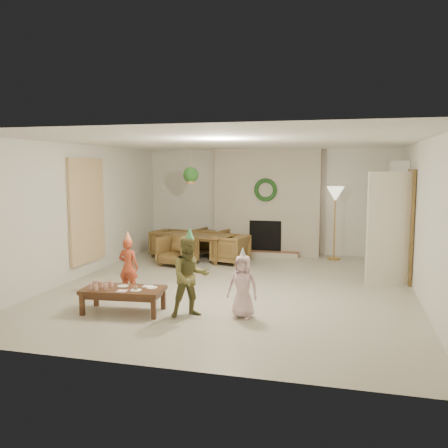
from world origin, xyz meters
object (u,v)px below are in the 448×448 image
(dining_chair_left, at_px, (169,243))
(child_plaid, at_px, (190,277))
(dining_chair_far, at_px, (211,241))
(coffee_table_top, at_px, (123,290))
(dining_chair_right, at_px, (230,249))
(dining_chair_near, at_px, (177,251))
(child_pink, at_px, (243,286))
(child_red, at_px, (128,267))
(dining_table, at_px, (195,247))

(dining_chair_left, relative_size, child_plaid, 0.61)
(dining_chair_far, distance_m, child_plaid, 4.75)
(dining_chair_far, distance_m, dining_chair_left, 1.01)
(dining_chair_left, height_order, coffee_table_top, dining_chair_left)
(dining_chair_left, height_order, dining_chair_right, same)
(dining_chair_near, bearing_deg, dining_chair_far, 90.00)
(dining_chair_right, distance_m, child_pink, 3.74)
(child_pink, bearing_deg, dining_chair_left, 127.50)
(dining_chair_near, relative_size, child_red, 0.74)
(dining_table, height_order, dining_chair_near, dining_chair_near)
(dining_chair_far, relative_size, child_red, 0.74)
(dining_chair_far, distance_m, dining_chair_right, 1.14)
(dining_chair_near, relative_size, coffee_table_top, 0.60)
(dining_chair_left, height_order, child_pink, child_pink)
(dining_chair_right, bearing_deg, coffee_table_top, 4.60)
(child_plaid, height_order, child_pink, child_plaid)
(child_red, bearing_deg, dining_chair_right, -107.07)
(dining_table, height_order, child_pink, child_pink)
(dining_chair_left, xyz_separation_m, child_red, (0.57, -3.30, 0.15))
(dining_table, relative_size, dining_chair_left, 2.34)
(dining_chair_left, distance_m, child_pink, 4.77)
(dining_chair_far, xyz_separation_m, child_pink, (1.76, -4.50, 0.12))
(dining_chair_left, bearing_deg, child_plaid, -140.96)
(coffee_table_top, bearing_deg, dining_chair_left, 97.00)
(child_plaid, bearing_deg, child_pink, -21.88)
(dining_chair_left, relative_size, dining_chair_right, 1.00)
(dining_chair_far, height_order, coffee_table_top, dining_chair_far)
(dining_chair_far, xyz_separation_m, coffee_table_top, (0.05, -4.70, 0.01))
(dining_table, height_order, dining_chair_right, dining_chair_right)
(child_red, distance_m, child_pink, 2.17)
(dining_table, relative_size, dining_chair_near, 2.34)
(dining_chair_near, height_order, child_pink, child_pink)
(dining_table, bearing_deg, child_plaid, -58.70)
(child_red, xyz_separation_m, child_pink, (2.05, -0.68, -0.03))
(child_plaid, bearing_deg, dining_table, 74.63)
(child_red, bearing_deg, coffee_table_top, 113.07)
(dining_chair_far, bearing_deg, child_red, 99.76)
(dining_table, xyz_separation_m, dining_chair_left, (-0.69, 0.18, 0.03))
(dining_chair_far, bearing_deg, dining_chair_right, 141.34)
(dining_table, distance_m, dining_chair_near, 0.72)
(dining_chair_right, xyz_separation_m, coffee_table_top, (-0.64, -3.79, 0.01))
(dining_table, xyz_separation_m, child_pink, (1.93, -3.81, 0.15))
(dining_chair_right, bearing_deg, dining_chair_far, -128.66)
(child_plaid, relative_size, child_pink, 1.28)
(child_plaid, bearing_deg, dining_chair_right, 62.85)
(dining_chair_left, bearing_deg, dining_table, -90.00)
(coffee_table_top, distance_m, child_plaid, 1.02)
(dining_chair_far, distance_m, coffee_table_top, 4.70)
(child_red, bearing_deg, dining_chair_left, -78.46)
(dining_chair_left, distance_m, coffee_table_top, 4.28)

